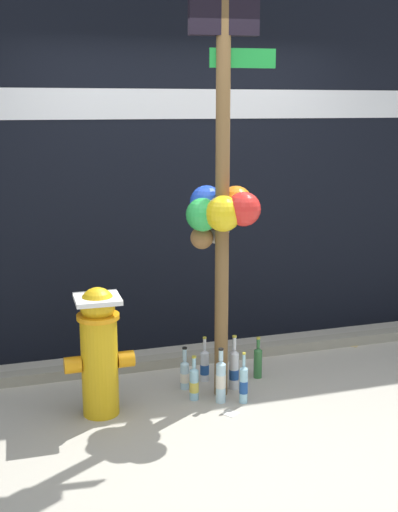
{
  "coord_description": "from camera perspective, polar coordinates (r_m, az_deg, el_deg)",
  "views": [
    {
      "loc": [
        -1.46,
        -3.59,
        1.98
      ],
      "look_at": [
        -0.19,
        0.46,
        1.01
      ],
      "focal_mm": 46.18,
      "sensor_mm": 36.0,
      "label": 1
    }
  ],
  "objects": [
    {
      "name": "bottle_3",
      "position": [
        4.76,
        -1.24,
        -10.15
      ],
      "size": [
        0.07,
        0.07,
        0.31
      ],
      "color": "#B2DBEA",
      "rests_on": "ground_plane"
    },
    {
      "name": "litter_1",
      "position": [
        4.45,
        2.77,
        -13.45
      ],
      "size": [
        0.12,
        0.12,
        0.01
      ],
      "primitive_type": "cube",
      "rotation": [
        0.0,
        0.0,
        0.55
      ],
      "color": "silver",
      "rests_on": "ground_plane"
    },
    {
      "name": "bottle_0",
      "position": [
        4.89,
        0.49,
        -9.43
      ],
      "size": [
        0.07,
        0.07,
        0.34
      ],
      "color": "silver",
      "rests_on": "ground_plane"
    },
    {
      "name": "bottle_5",
      "position": [
        4.55,
        3.88,
        -11.01
      ],
      "size": [
        0.06,
        0.06,
        0.36
      ],
      "color": "#93CCE0",
      "rests_on": "ground_plane"
    },
    {
      "name": "bottle_1",
      "position": [
        4.95,
        5.12,
        -9.07
      ],
      "size": [
        0.06,
        0.06,
        0.31
      ],
      "color": "#337038",
      "rests_on": "ground_plane"
    },
    {
      "name": "ground_plane",
      "position": [
        4.35,
        4.36,
        -14.16
      ],
      "size": [
        14.0,
        14.0,
        0.0
      ],
      "primitive_type": "plane",
      "color": "#ADA899"
    },
    {
      "name": "curb_strip",
      "position": [
        5.25,
        0.02,
        -8.75
      ],
      "size": [
        8.0,
        0.12,
        0.08
      ],
      "primitive_type": "cube",
      "color": "gray",
      "rests_on": "ground_plane"
    },
    {
      "name": "fire_hydrant",
      "position": [
        4.32,
        -8.65,
        -7.96
      ],
      "size": [
        0.45,
        0.29,
        0.86
      ],
      "color": "gold",
      "rests_on": "ground_plane"
    },
    {
      "name": "litter_0",
      "position": [
        5.76,
        13.18,
        -7.5
      ],
      "size": [
        0.12,
        0.12,
        0.01
      ],
      "primitive_type": "cube",
      "rotation": [
        0.0,
        0.0,
        2.41
      ],
      "color": "tan",
      "rests_on": "ground_plane"
    },
    {
      "name": "building_wall",
      "position": [
        5.37,
        -1.6,
        9.53
      ],
      "size": [
        10.0,
        0.21,
        3.32
      ],
      "color": "black",
      "rests_on": "ground_plane"
    },
    {
      "name": "bottle_2",
      "position": [
        4.75,
        3.05,
        -9.75
      ],
      "size": [
        0.07,
        0.07,
        0.4
      ],
      "color": "silver",
      "rests_on": "ground_plane"
    },
    {
      "name": "bottle_6",
      "position": [
        4.54,
        1.9,
        -10.69
      ],
      "size": [
        0.07,
        0.07,
        0.39
      ],
      "color": "#B2DBEA",
      "rests_on": "ground_plane"
    },
    {
      "name": "bottle_4",
      "position": [
        4.59,
        -0.43,
        -10.94
      ],
      "size": [
        0.06,
        0.06,
        0.32
      ],
      "color": "#93CCE0",
      "rests_on": "ground_plane"
    },
    {
      "name": "memorial_post",
      "position": [
        4.32,
        1.95,
        6.07
      ],
      "size": [
        0.59,
        0.48,
        2.76
      ],
      "color": "brown",
      "rests_on": "ground_plane"
    }
  ]
}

